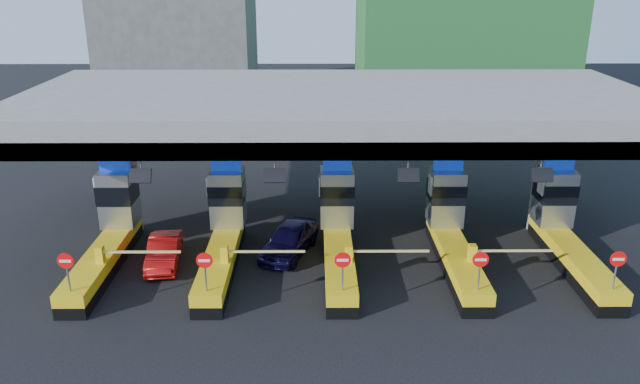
{
  "coord_description": "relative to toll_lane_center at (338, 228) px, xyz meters",
  "views": [
    {
      "loc": [
        -0.97,
        -24.96,
        12.2
      ],
      "look_at": [
        -0.79,
        0.0,
        3.2
      ],
      "focal_mm": 35.0,
      "sensor_mm": 36.0,
      "label": 1
    }
  ],
  "objects": [
    {
      "name": "red_car",
      "position": [
        -7.56,
        -0.66,
        -0.8
      ],
      "size": [
        1.64,
        3.76,
        1.2
      ],
      "primitive_type": "imported",
      "rotation": [
        0.0,
        0.0,
        0.1
      ],
      "color": "#AB0D0D",
      "rests_on": "ground"
    },
    {
      "name": "toll_lane_far_right",
      "position": [
        10.0,
        0.0,
        0.0
      ],
      "size": [
        4.43,
        8.0,
        4.16
      ],
      "color": "black",
      "rests_on": "ground"
    },
    {
      "name": "van",
      "position": [
        -2.17,
        0.36,
        -0.69
      ],
      "size": [
        2.93,
        4.45,
        1.41
      ],
      "primitive_type": "imported",
      "rotation": [
        0.0,
        0.0,
        -0.34
      ],
      "color": "black",
      "rests_on": "ground"
    },
    {
      "name": "toll_lane_center",
      "position": [
        0.0,
        0.0,
        0.0
      ],
      "size": [
        4.43,
        8.0,
        4.16
      ],
      "color": "black",
      "rests_on": "ground"
    },
    {
      "name": "toll_lane_far_left",
      "position": [
        -10.0,
        0.0,
        0.0
      ],
      "size": [
        4.43,
        8.0,
        4.16
      ],
      "color": "black",
      "rests_on": "ground"
    },
    {
      "name": "toll_canopy",
      "position": [
        -0.0,
        2.59,
        4.74
      ],
      "size": [
        28.0,
        12.09,
        7.0
      ],
      "color": "slate",
      "rests_on": "ground"
    },
    {
      "name": "toll_lane_left",
      "position": [
        -5.0,
        0.0,
        0.0
      ],
      "size": [
        4.43,
        8.0,
        4.16
      ],
      "color": "black",
      "rests_on": "ground"
    },
    {
      "name": "toll_lane_right",
      "position": [
        5.0,
        0.0,
        0.0
      ],
      "size": [
        4.43,
        8.0,
        4.16
      ],
      "color": "black",
      "rests_on": "ground"
    },
    {
      "name": "bg_building_concrete",
      "position": [
        -14.0,
        35.72,
        7.6
      ],
      "size": [
        14.0,
        10.0,
        18.0
      ],
      "primitive_type": "cube",
      "color": "#4C4C49",
      "rests_on": "ground"
    },
    {
      "name": "ground",
      "position": [
        -0.0,
        -0.28,
        -1.4
      ],
      "size": [
        120.0,
        120.0,
        0.0
      ],
      "primitive_type": "plane",
      "color": "black",
      "rests_on": "ground"
    }
  ]
}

